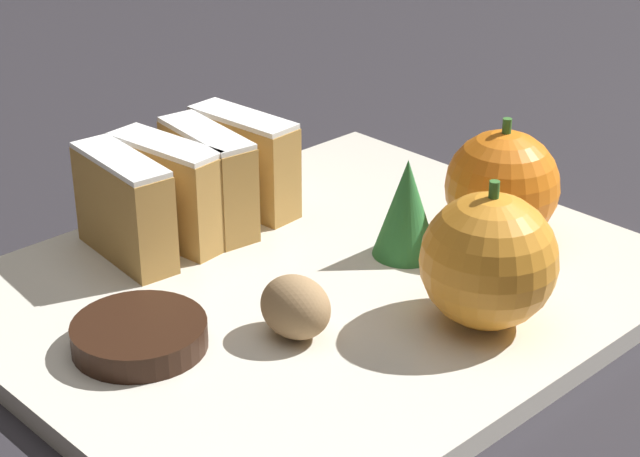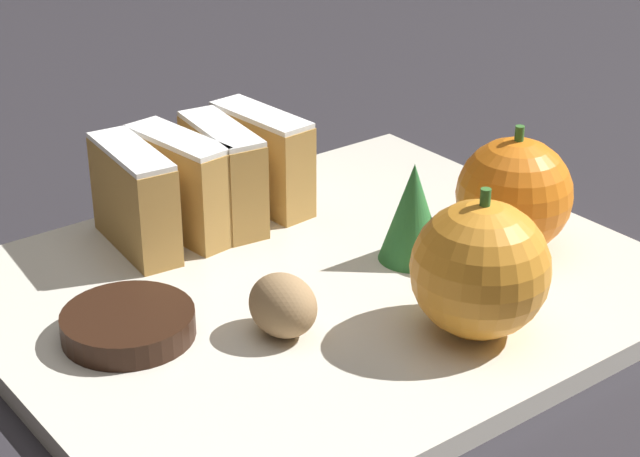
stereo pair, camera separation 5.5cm
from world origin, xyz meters
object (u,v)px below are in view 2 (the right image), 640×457
Objects in this scene: chocolate_cookie at (128,324)px; orange_near at (514,195)px; walnut at (283,305)px; orange_far at (480,269)px.

orange_near is at bearing 78.01° from chocolate_cookie.
orange_near reaches higher than walnut.
orange_near is at bearing 88.95° from walnut.
orange_far is 1.17× the size of chocolate_cookie.
orange_near is at bearing 123.53° from orange_far.
walnut is 0.58× the size of chocolate_cookie.
orange_far reaches higher than walnut.
walnut is at bearing 54.74° from chocolate_cookie.
orange_far is at bearing 53.85° from walnut.
walnut is (-0.00, -0.15, -0.02)m from orange_near.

